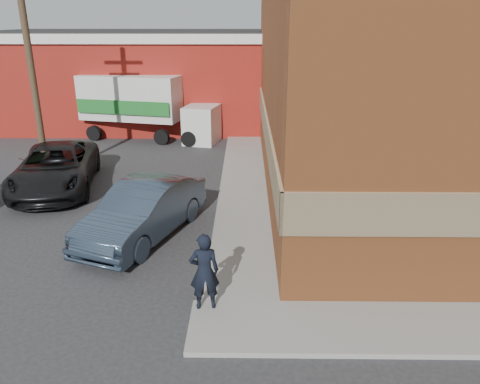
% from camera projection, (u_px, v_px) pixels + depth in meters
% --- Properties ---
extents(ground, '(90.00, 90.00, 0.00)m').
position_uv_depth(ground, '(215.00, 305.00, 10.80)').
color(ground, '#28282B').
rests_on(ground, ground).
extents(brick_building, '(14.25, 18.25, 9.36)m').
position_uv_depth(brick_building, '(454.00, 62.00, 17.51)').
color(brick_building, '#A25529').
rests_on(brick_building, ground).
extents(sidewalk_west, '(1.80, 18.00, 0.12)m').
position_uv_depth(sidewalk_west, '(243.00, 178.00, 19.22)').
color(sidewalk_west, gray).
rests_on(sidewalk_west, ground).
extents(warehouse, '(16.30, 8.30, 5.60)m').
position_uv_depth(warehouse, '(137.00, 78.00, 28.66)').
color(warehouse, maroon).
rests_on(warehouse, ground).
extents(utility_pole, '(2.00, 0.26, 9.00)m').
position_uv_depth(utility_pole, '(30.00, 60.00, 17.69)').
color(utility_pole, '#4A3725').
rests_on(utility_pole, ground).
extents(man, '(0.72, 0.53, 1.81)m').
position_uv_depth(man, '(204.00, 271.00, 10.22)').
color(man, black).
rests_on(man, sidewalk_south).
extents(sedan, '(3.42, 5.35, 1.66)m').
position_uv_depth(sedan, '(143.00, 211.00, 13.95)').
color(sedan, '#313F51').
rests_on(sedan, ground).
extents(suv_a, '(3.83, 6.39, 1.66)m').
position_uv_depth(suv_a, '(55.00, 168.00, 17.99)').
color(suv_a, black).
rests_on(suv_a, ground).
extents(box_truck, '(7.25, 3.56, 3.44)m').
position_uv_depth(box_truck, '(144.00, 103.00, 25.04)').
color(box_truck, silver).
rests_on(box_truck, ground).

